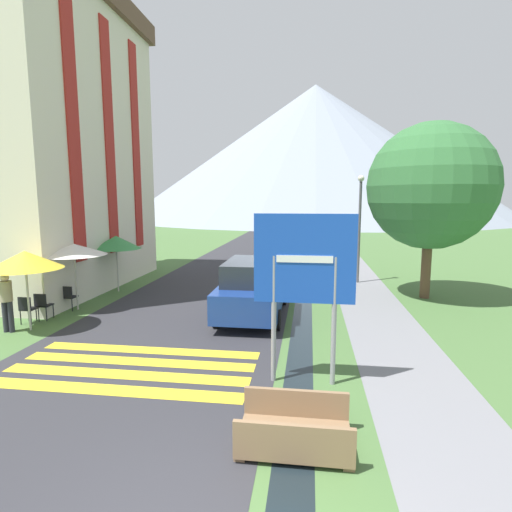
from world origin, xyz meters
name	(u,v)px	position (x,y,z in m)	size (l,w,h in m)	color
ground_plane	(286,262)	(0.00, 20.00, 0.00)	(160.00, 160.00, 0.00)	#476B38
road	(264,243)	(-2.50, 30.00, 0.00)	(6.40, 60.00, 0.01)	#2D2D33
footpath	(336,245)	(3.60, 30.00, 0.00)	(2.20, 60.00, 0.01)	slate
drainage_channel	(307,244)	(1.20, 30.00, 0.00)	(0.60, 60.00, 0.00)	black
crosswalk_marking	(132,368)	(-2.50, 4.33, 0.01)	(5.44, 2.54, 0.01)	yellow
mountain_distant	(315,153)	(2.10, 79.69, 13.11)	(74.66, 74.66, 26.22)	gray
hotel_building	(48,129)	(-9.40, 12.00, 6.58)	(5.80, 9.63, 12.28)	beige
road_sign	(304,273)	(1.28, 4.12, 2.28)	(2.00, 0.11, 3.45)	gray
footbridge	(295,432)	(1.20, 1.96, 0.23)	(1.70, 1.10, 0.65)	#846647
parked_car_near	(253,288)	(-0.40, 8.74, 0.91)	(1.97, 4.56, 1.82)	navy
parked_car_far	(278,243)	(-0.67, 22.25, 0.91)	(1.77, 3.93, 1.82)	silver
cafe_chair_middle	(68,296)	(-6.64, 8.47, 0.51)	(0.40, 0.40, 0.85)	black
cafe_chair_near_right	(43,304)	(-6.80, 7.37, 0.51)	(0.40, 0.40, 0.85)	black
cafe_chair_near_left	(27,307)	(-6.99, 6.93, 0.51)	(0.40, 0.40, 0.85)	black
cafe_umbrella_front_yellow	(25,260)	(-6.53, 6.42, 2.04)	(2.00, 2.00, 2.30)	#B7B2A8
cafe_umbrella_middle_white	(74,250)	(-6.42, 8.62, 2.06)	(2.10, 2.10, 2.26)	#B7B2A8
cafe_umbrella_rear_green	(116,242)	(-6.33, 11.38, 2.01)	(1.93, 1.93, 2.28)	#B7B2A8
person_standing_terrace	(6,298)	(-7.02, 6.19, 0.97)	(0.32, 0.32, 1.68)	#282833
person_seated_near	(46,295)	(-6.99, 7.83, 0.67)	(0.32, 0.32, 1.21)	#282833
streetlamp	(360,219)	(3.57, 14.51, 2.86)	(0.28, 0.28, 4.78)	#515156
tree_by_path	(431,187)	(5.77, 11.93, 4.19)	(4.64, 4.64, 6.52)	brown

